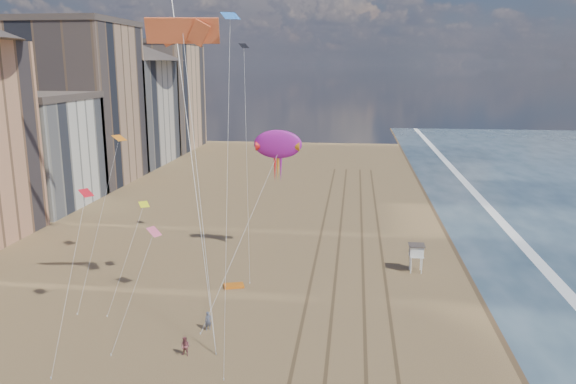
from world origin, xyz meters
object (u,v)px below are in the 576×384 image
Objects in this scene: kite_flyer_a at (208,321)px; lifeguard_stand at (416,251)px; show_kite at (278,145)px; grounded_kite at (234,286)px; kite_flyer_b at (185,347)px.

lifeguard_stand is at bearing 8.63° from kite_flyer_a.
show_kite reaches higher than kite_flyer_a.
grounded_kite is 0.08× the size of show_kite.
lifeguard_stand reaches higher than kite_flyer_b.
kite_flyer_b is at bearing -111.94° from grounded_kite.
show_kite is at bearing 168.58° from lifeguard_stand.
show_kite is (3.09, 9.27, 12.61)m from grounded_kite.
kite_flyer_a is 4.34m from kite_flyer_b.
lifeguard_stand is at bearing -11.42° from show_kite.
kite_flyer_b is at bearing -99.54° from show_kite.
lifeguard_stand is at bearing 59.17° from kite_flyer_b.
show_kite is at bearing 48.29° from kite_flyer_a.
show_kite is 15.27× the size of kite_flyer_b.
lifeguard_stand is 19.18m from grounded_kite.
kite_flyer_b is (-3.83, -22.77, -11.97)m from show_kite.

